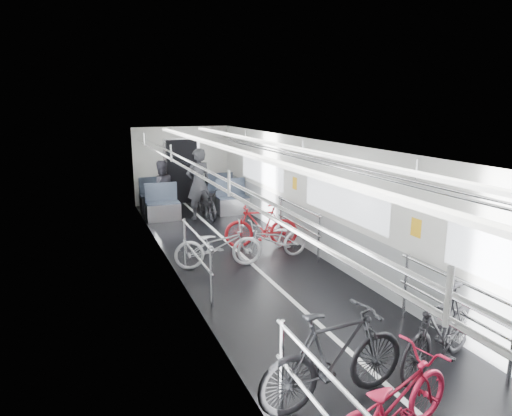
{
  "coord_description": "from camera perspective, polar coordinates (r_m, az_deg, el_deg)",
  "views": [
    {
      "loc": [
        -3.07,
        -7.12,
        3.15
      ],
      "look_at": [
        0.0,
        0.66,
        1.19
      ],
      "focal_mm": 32.0,
      "sensor_mm": 36.0,
      "label": 1
    }
  ],
  "objects": [
    {
      "name": "car_shell",
      "position": [
        9.63,
        -2.45,
        1.02
      ],
      "size": [
        3.02,
        14.01,
        2.41
      ],
      "color": "black",
      "rests_on": "ground"
    },
    {
      "name": "bike_left_near",
      "position": [
        4.78,
        16.62,
        -22.15
      ],
      "size": [
        1.72,
        0.94,
        0.86
      ],
      "primitive_type": "imported",
      "rotation": [
        0.0,
        0.0,
        1.81
      ],
      "color": "#BA1636",
      "rests_on": "floor"
    },
    {
      "name": "bike_left_mid",
      "position": [
        5.1,
        9.82,
        -17.81
      ],
      "size": [
        1.83,
        0.61,
        1.08
      ],
      "primitive_type": "imported",
      "rotation": [
        0.0,
        0.0,
        1.63
      ],
      "color": "black",
      "rests_on": "floor"
    },
    {
      "name": "bike_left_far",
      "position": [
        8.87,
        -4.77,
        -4.66
      ],
      "size": [
        1.76,
        0.83,
        0.89
      ],
      "primitive_type": "imported",
      "rotation": [
        0.0,
        0.0,
        1.42
      ],
      "color": "silver",
      "rests_on": "floor"
    },
    {
      "name": "bike_right_near",
      "position": [
        6.01,
        22.05,
        -13.89
      ],
      "size": [
        1.77,
        1.04,
        1.03
      ],
      "primitive_type": "imported",
      "rotation": [
        0.0,
        0.0,
        -1.22
      ],
      "color": "black",
      "rests_on": "floor"
    },
    {
      "name": "bike_right_mid",
      "position": [
        9.28,
        2.13,
        -3.99
      ],
      "size": [
        1.62,
        0.67,
        0.83
      ],
      "primitive_type": "imported",
      "rotation": [
        0.0,
        0.0,
        -1.49
      ],
      "color": "silver",
      "rests_on": "floor"
    },
    {
      "name": "bike_right_far",
      "position": [
        10.01,
        0.68,
        -2.25
      ],
      "size": [
        1.69,
        0.86,
        0.98
      ],
      "primitive_type": "imported",
      "rotation": [
        0.0,
        0.0,
        -1.83
      ],
      "color": "#A8141B",
      "rests_on": "floor"
    },
    {
      "name": "bike_aisle",
      "position": [
        12.65,
        -6.1,
        0.71
      ],
      "size": [
        0.6,
        1.68,
        0.88
      ],
      "primitive_type": "imported",
      "rotation": [
        0.0,
        0.0,
        -0.01
      ],
      "color": "black",
      "rests_on": "floor"
    },
    {
      "name": "person_standing",
      "position": [
        12.49,
        -7.19,
        3.01
      ],
      "size": [
        0.79,
        0.6,
        1.94
      ],
      "primitive_type": "imported",
      "rotation": [
        0.0,
        0.0,
        3.35
      ],
      "color": "black",
      "rests_on": "floor"
    },
    {
      "name": "person_seated",
      "position": [
        13.01,
        -11.77,
        2.41
      ],
      "size": [
        0.8,
        0.64,
        1.57
      ],
      "primitive_type": "imported",
      "rotation": [
        0.0,
        0.0,
        3.2
      ],
      "color": "#313038",
      "rests_on": "floor"
    }
  ]
}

